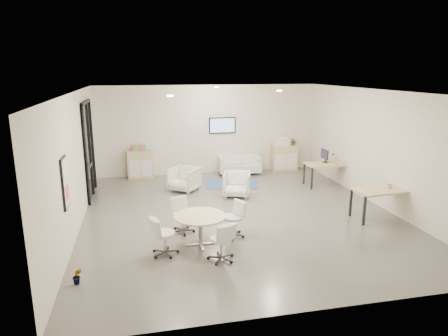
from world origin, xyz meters
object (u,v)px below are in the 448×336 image
armchair_left (184,178)px  desk_rear (327,166)px  sideboard_left (140,164)px  round_table (200,219)px  desk_front (383,192)px  sideboard_right (284,158)px  loveseat (239,165)px  armchair_right (237,183)px

armchair_left → desk_rear: (4.65, -0.43, 0.26)m
sideboard_left → desk_rear: sideboard_left is taller
desk_rear → round_table: size_ratio=1.31×
desk_rear → desk_front: bearing=-87.4°
sideboard_right → loveseat: bearing=-175.9°
sideboard_right → round_table: bearing=-125.0°
loveseat → armchair_right: (-0.75, -2.59, 0.09)m
sideboard_left → armchair_right: 3.91m
armchair_right → round_table: size_ratio=0.72×
sideboard_left → loveseat: 3.56m
armchair_left → desk_rear: 4.68m
sideboard_right → desk_rear: 2.36m
desk_front → loveseat: bearing=109.7°
sideboard_right → desk_rear: size_ratio=0.66×
loveseat → sideboard_right: bearing=8.8°
armchair_right → round_table: armchair_right is taller
desk_front → sideboard_right: bearing=91.6°
sideboard_right → armchair_right: size_ratio=1.19×
sideboard_left → armchair_right: size_ratio=1.22×
sideboard_right → armchair_left: (-4.01, -1.83, -0.07)m
sideboard_right → round_table: (-4.14, -5.93, 0.12)m
armchair_left → desk_front: size_ratio=0.52×
sideboard_left → desk_rear: size_ratio=0.67×
loveseat → desk_rear: (2.42, -2.14, 0.36)m
desk_rear → desk_front: desk_front is taller
armchair_left → armchair_right: bearing=7.1°
armchair_right → desk_front: size_ratio=0.51×
sideboard_right → armchair_left: bearing=-155.4°
sideboard_right → loveseat: 1.80m
armchair_left → desk_rear: armchair_left is taller
sideboard_left → round_table: bearing=-78.7°
sideboard_left → desk_front: (5.99, -5.33, 0.22)m
armchair_right → sideboard_left: bearing=154.3°
armchair_left → desk_rear: bearing=32.8°
armchair_left → desk_front: armchair_left is taller
sideboard_left → loveseat: size_ratio=0.62×
armchair_right → desk_rear: armchair_right is taller
desk_rear → armchair_right: bearing=-169.5°
desk_front → armchair_right: bearing=135.3°
sideboard_right → desk_front: 5.37m
sideboard_left → armchair_left: size_ratio=1.19×
armchair_right → desk_front: 4.13m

